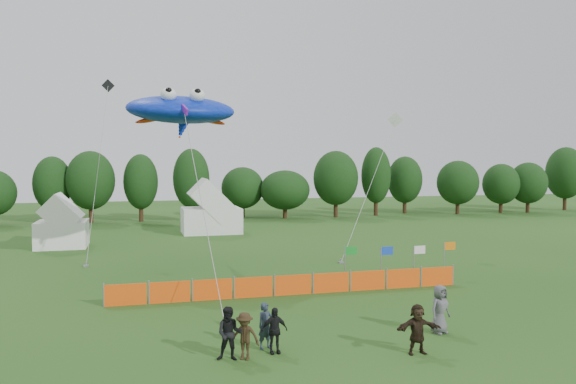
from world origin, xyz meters
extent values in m
plane|color=#234C16|center=(0.00, 0.00, 0.00)|extent=(160.00, 160.00, 0.00)
cylinder|color=#382314|center=(-15.73, 46.21, 1.19)|extent=(0.50, 0.50, 2.38)
ellipsoid|color=black|center=(-15.73, 46.21, 4.30)|extent=(4.09, 4.09, 5.35)
cylinder|color=#382314|center=(-11.75, 45.39, 1.29)|extent=(0.50, 0.50, 2.57)
ellipsoid|color=black|center=(-11.75, 45.39, 4.64)|extent=(5.20, 5.20, 5.79)
cylinder|color=#382314|center=(-6.44, 45.32, 1.23)|extent=(0.50, 0.50, 2.46)
ellipsoid|color=black|center=(-6.44, 45.32, 4.45)|extent=(3.78, 3.78, 5.55)
cylinder|color=#382314|center=(-0.99, 43.92, 1.33)|extent=(0.50, 0.50, 2.66)
ellipsoid|color=black|center=(-0.99, 43.92, 4.81)|extent=(4.05, 4.05, 5.99)
cylinder|color=#382314|center=(5.28, 46.53, 0.99)|extent=(0.50, 0.50, 1.98)
ellipsoid|color=black|center=(5.28, 46.53, 3.58)|extent=(5.06, 5.06, 4.46)
cylinder|color=#382314|center=(9.99, 44.56, 0.93)|extent=(0.50, 0.50, 1.86)
ellipsoid|color=black|center=(9.99, 44.56, 3.35)|extent=(5.86, 5.86, 4.18)
cylinder|color=#382314|center=(16.28, 44.38, 1.31)|extent=(0.50, 0.50, 2.62)
ellipsoid|color=black|center=(16.28, 44.38, 4.73)|extent=(5.41, 5.41, 5.89)
cylinder|color=#382314|center=(21.78, 44.99, 1.39)|extent=(0.50, 0.50, 2.78)
ellipsoid|color=black|center=(21.78, 44.99, 5.02)|extent=(3.67, 3.67, 6.26)
cylinder|color=#382314|center=(26.67, 46.88, 1.21)|extent=(0.50, 0.50, 2.42)
ellipsoid|color=black|center=(26.67, 46.88, 4.36)|extent=(4.46, 4.46, 5.44)
cylinder|color=#382314|center=(32.69, 44.13, 1.12)|extent=(0.50, 0.50, 2.24)
ellipsoid|color=black|center=(32.69, 44.13, 4.04)|extent=(5.26, 5.26, 5.03)
cylinder|color=#382314|center=(39.09, 44.15, 1.05)|extent=(0.50, 0.50, 2.10)
ellipsoid|color=black|center=(39.09, 44.15, 3.80)|extent=(4.74, 4.74, 4.73)
cylinder|color=#382314|center=(42.84, 43.69, 1.08)|extent=(0.50, 0.50, 2.16)
ellipsoid|color=black|center=(42.84, 43.69, 3.91)|extent=(4.88, 4.88, 4.87)
cylinder|color=#382314|center=(50.29, 45.54, 1.43)|extent=(0.50, 0.50, 2.85)
ellipsoid|color=black|center=(50.29, 45.54, 5.15)|extent=(5.19, 5.19, 6.42)
cube|color=white|center=(-12.51, 27.22, 1.02)|extent=(3.72, 3.72, 2.05)
cube|color=white|center=(-0.17, 33.15, 1.17)|extent=(5.34, 4.27, 2.35)
cube|color=#F74F0D|center=(-7.40, 7.31, 0.50)|extent=(1.90, 0.06, 1.00)
cube|color=#F74F0D|center=(-5.40, 7.31, 0.50)|extent=(1.90, 0.06, 1.00)
cube|color=#F74F0D|center=(-3.40, 7.31, 0.50)|extent=(1.90, 0.06, 1.00)
cube|color=#F74F0D|center=(-1.40, 7.31, 0.50)|extent=(1.90, 0.06, 1.00)
cube|color=#F74F0D|center=(0.60, 7.31, 0.50)|extent=(1.90, 0.06, 1.00)
cube|color=#F74F0D|center=(2.60, 7.31, 0.50)|extent=(1.90, 0.06, 1.00)
cube|color=#F74F0D|center=(4.60, 7.31, 0.50)|extent=(1.90, 0.06, 1.00)
cube|color=#F74F0D|center=(6.60, 7.31, 0.50)|extent=(1.90, 0.06, 1.00)
cube|color=#F74F0D|center=(8.60, 7.31, 0.50)|extent=(1.90, 0.06, 1.00)
cylinder|color=gray|center=(4.00, 9.04, 1.01)|extent=(0.06, 0.06, 2.02)
cube|color=#148C26|center=(4.35, 9.04, 1.80)|extent=(0.70, 0.02, 0.45)
cylinder|color=gray|center=(6.00, 8.75, 0.99)|extent=(0.06, 0.06, 1.97)
cube|color=blue|center=(6.35, 8.75, 1.75)|extent=(0.70, 0.02, 0.45)
cylinder|color=gray|center=(8.00, 8.81, 0.97)|extent=(0.06, 0.06, 1.94)
cube|color=white|center=(8.35, 8.81, 1.72)|extent=(0.70, 0.02, 0.45)
cylinder|color=gray|center=(10.00, 8.98, 1.03)|extent=(0.06, 0.06, 2.06)
cube|color=orange|center=(10.35, 8.98, 1.83)|extent=(0.70, 0.02, 0.45)
imported|color=#273342|center=(-2.49, -0.20, 0.82)|extent=(0.70, 0.58, 1.64)
imported|color=black|center=(-3.90, -1.03, 0.90)|extent=(1.03, 0.89, 1.79)
imported|color=#302213|center=(-3.40, -1.09, 0.79)|extent=(1.18, 1.01, 1.59)
imported|color=black|center=(-2.30, -0.74, 0.80)|extent=(0.95, 0.43, 1.60)
imported|color=#56565B|center=(4.40, -0.18, 0.94)|extent=(1.06, 0.87, 1.87)
imported|color=black|center=(2.43, -2.09, 0.86)|extent=(1.63, 0.64, 1.72)
ellipsoid|color=#0F32E1|center=(-4.20, 15.04, 9.74)|extent=(7.27, 6.01, 2.28)
sphere|color=white|center=(-5.02, 13.63, 10.44)|extent=(0.91, 0.91, 0.91)
sphere|color=white|center=(-3.39, 13.63, 10.44)|extent=(0.91, 0.91, 0.91)
ellipsoid|color=red|center=(-5.94, 15.25, 9.14)|extent=(1.91, 0.84, 0.30)
ellipsoid|color=red|center=(-2.46, 15.25, 9.14)|extent=(1.91, 0.84, 0.30)
cube|color=purple|center=(-4.20, 12.54, 9.52)|extent=(0.37, 0.96, 0.70)
cylinder|color=#A5A5A5|center=(-3.82, 8.02, 4.72)|extent=(0.80, 9.75, 9.46)
cube|color=gray|center=(-3.43, 3.16, 0.05)|extent=(0.30, 0.30, 0.10)
cube|color=silver|center=(12.10, 19.76, 9.81)|extent=(1.15, 0.32, 1.15)
cylinder|color=#A5A5A5|center=(9.05, 17.38, 4.90)|extent=(6.14, 4.79, 9.82)
cube|color=gray|center=(6.00, 15.00, 0.05)|extent=(0.30, 0.30, 0.10)
cube|color=black|center=(-8.76, 23.85, 12.17)|extent=(0.93, 0.27, 0.93)
cylinder|color=#A5A5A5|center=(-9.38, 20.93, 6.09)|extent=(1.28, 5.89, 12.19)
cube|color=gray|center=(-10.00, 18.00, 0.05)|extent=(0.30, 0.30, 0.10)
camera|label=1|loc=(-6.78, -19.24, 6.57)|focal=35.00mm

